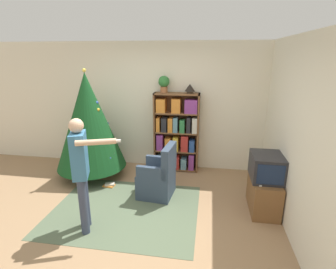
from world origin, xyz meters
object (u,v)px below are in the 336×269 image
Objects in this scene: television at (267,167)px; standing_person at (81,167)px; christmas_tree at (89,121)px; potted_plant at (164,83)px; bookshelf at (177,133)px; armchair at (158,178)px; table_lamp at (190,88)px.

television is 0.35× the size of standing_person.
christmas_tree is at bearing 167.08° from television.
television is 1.71× the size of potted_plant.
armchair is at bearing -98.23° from bookshelf.
potted_plant reaches higher than armchair.
christmas_tree is at bearing -162.51° from table_lamp.
potted_plant is at bearing 23.46° from christmas_tree.
bookshelf reaches higher than standing_person.
table_lamp is at bearing 131.34° from standing_person.
armchair reaches higher than television.
television is 2.47m from potted_plant.
christmas_tree reaches higher than standing_person.
christmas_tree reaches higher than bookshelf.
table_lamp is (1.86, 0.59, 0.59)m from christmas_tree.
potted_plant reaches higher than bookshelf.
television is 2.81× the size of table_lamp.
armchair is at bearing -85.13° from potted_plant.
television is at bearing -12.92° from christmas_tree.
table_lamp reaches higher than bookshelf.
bookshelf is 8.09× the size of table_lamp.
television is 3.25m from christmas_tree.
standing_person is 7.93× the size of table_lamp.
bookshelf is 1.74m from christmas_tree.
standing_person is (-0.97, -2.18, 0.14)m from bookshelf.
christmas_tree is 2.04m from table_lamp.
bookshelf reaches higher than television.
bookshelf reaches higher than armchair.
table_lamp is at bearing 0.00° from potted_plant.
potted_plant reaches higher than table_lamp.
bookshelf is at bearing 177.63° from armchair.
standing_person is (0.64, -1.61, -0.19)m from christmas_tree.
armchair is 0.58× the size of standing_person.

